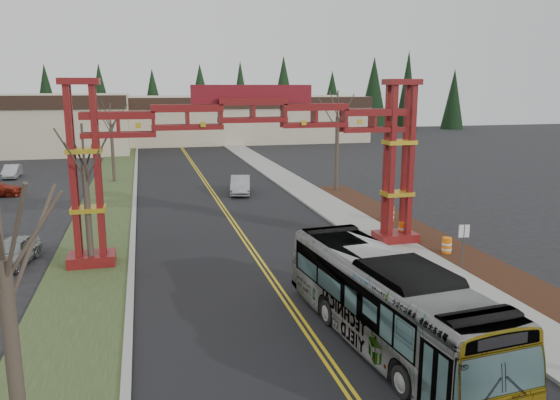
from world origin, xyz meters
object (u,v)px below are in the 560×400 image
object	(u,v)px
transit_bus	(387,302)
parked_car_near_a	(13,252)
barrel_mid	(404,231)
parked_car_far_a	(12,171)
barrel_south	(447,246)
bare_tree_median_mid	(84,166)
retail_building_east	(238,118)
bare_tree_median_near	(3,262)
street_sign	(464,238)
bare_tree_right_far	(338,117)
silver_sedan	(240,185)
barrel_north	(390,214)
bare_tree_median_far	(111,125)
gateway_arch	(253,138)

from	to	relation	value
transit_bus	parked_car_near_a	distance (m)	18.54
transit_bus	barrel_mid	xyz separation A→B (m)	(6.40, 11.44, -0.98)
parked_car_far_a	barrel_south	distance (m)	41.90
bare_tree_median_mid	barrel_mid	world-z (taller)	bare_tree_median_mid
barrel_south	retail_building_east	bearing A→B (deg)	89.61
retail_building_east	parked_car_near_a	world-z (taller)	retail_building_east
bare_tree_median_near	street_sign	world-z (taller)	bare_tree_median_near
bare_tree_median_near	barrel_south	world-z (taller)	bare_tree_median_near
parked_car_far_a	bare_tree_right_far	bearing A→B (deg)	-29.04
transit_bus	silver_sedan	world-z (taller)	transit_bus
retail_building_east	barrel_mid	bearing A→B (deg)	-91.27
silver_sedan	barrel_north	distance (m)	13.94
bare_tree_median_mid	retail_building_east	bearing A→B (deg)	73.88
retail_building_east	bare_tree_right_far	size ratio (longest dim) A/B	4.63
parked_car_far_a	bare_tree_median_near	size ratio (longest dim) A/B	0.51
barrel_north	bare_tree_median_near	bearing A→B (deg)	-131.10
parked_car_near_a	silver_sedan	bearing A→B (deg)	58.14
bare_tree_right_far	transit_bus	bearing A→B (deg)	-106.43
silver_sedan	barrel_mid	xyz separation A→B (m)	(6.48, -15.79, -0.16)
barrel_mid	barrel_north	bearing A→B (deg)	75.39
bare_tree_median_near	barrel_mid	bearing A→B (deg)	44.25
retail_building_east	parked_car_far_a	world-z (taller)	retail_building_east
retail_building_east	bare_tree_median_far	world-z (taller)	bare_tree_median_far
transit_bus	bare_tree_median_mid	size ratio (longest dim) A/B	1.60
barrel_south	barrel_north	xyz separation A→B (m)	(0.14, 7.04, 0.06)
gateway_arch	bare_tree_median_near	size ratio (longest dim) A/B	2.49
gateway_arch	barrel_north	size ratio (longest dim) A/B	17.21
bare_tree_median_mid	barrel_north	size ratio (longest dim) A/B	6.50
parked_car_far_a	bare_tree_median_near	xyz separation A→B (m)	(9.54, -45.21, 4.67)
parked_car_far_a	bare_tree_right_far	size ratio (longest dim) A/B	0.45
transit_bus	parked_car_far_a	world-z (taller)	transit_bus
retail_building_east	bare_tree_median_near	size ratio (longest dim) A/B	5.21
gateway_arch	street_sign	size ratio (longest dim) A/B	8.21
parked_car_near_a	barrel_mid	world-z (taller)	parked_car_near_a
bare_tree_median_near	street_sign	xyz separation A→B (m)	(16.99, 10.94, -3.69)
retail_building_east	street_sign	distance (m)	67.01
bare_tree_median_near	barrel_north	size ratio (longest dim) A/B	6.90
bare_tree_median_far	barrel_north	world-z (taller)	bare_tree_median_far
barrel_mid	transit_bus	bearing A→B (deg)	-119.21
gateway_arch	retail_building_east	bearing A→B (deg)	80.83
retail_building_east	transit_bus	bearing A→B (deg)	-96.06
bare_tree_median_mid	barrel_south	world-z (taller)	bare_tree_median_mid
bare_tree_median_mid	transit_bus	bearing A→B (deg)	-46.74
silver_sedan	bare_tree_median_near	xyz separation A→B (m)	(-10.15, -32.00, 4.56)
retail_building_east	barrel_south	size ratio (longest dim) A/B	40.89
silver_sedan	bare_tree_median_near	bearing A→B (deg)	-96.48
bare_tree_right_far	barrel_north	bearing A→B (deg)	-91.59
transit_bus	bare_tree_median_far	xyz separation A→B (m)	(-10.24, 35.61, 3.62)
barrel_south	parked_car_far_a	bearing A→B (deg)	130.29
silver_sedan	parked_car_far_a	xyz separation A→B (m)	(-19.69, 13.20, -0.11)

